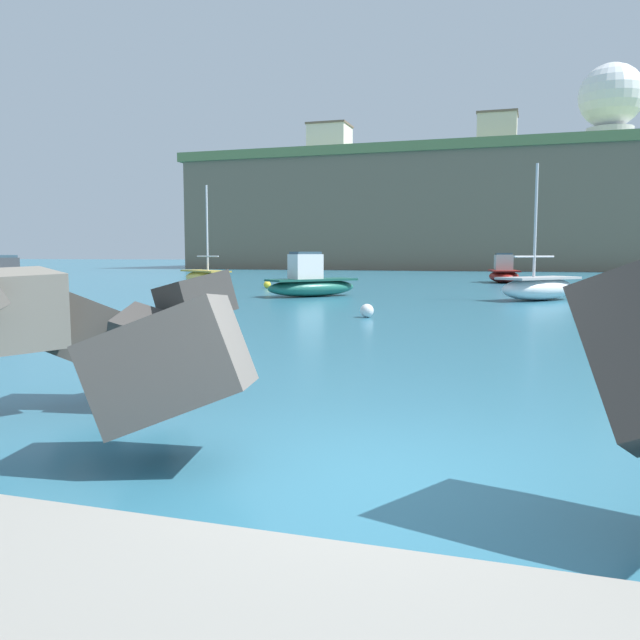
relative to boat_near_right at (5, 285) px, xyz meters
The scene contains 13 objects.
ground_plane 28.05m from the boat_near_right, 40.63° to the right, with size 400.00×400.00×0.00m, color #2D6B84.
breakwater_jetty 27.82m from the boat_near_right, 38.21° to the right, with size 32.49×6.07×2.63m.
boat_near_right is the anchor object (origin of this frame).
boat_mid_centre 14.08m from the boat_near_right, 78.15° to the left, with size 4.90×4.23×6.31m.
boat_mid_right 23.86m from the boat_near_right, 15.79° to the left, with size 4.00×4.23×5.92m.
boat_far_left 32.18m from the boat_near_right, 49.60° to the left, with size 2.63×4.32×2.09m.
boat_far_centre 13.91m from the boat_near_right, 25.19° to the left, with size 4.29×4.68×2.15m.
mooring_buoy_inner 14.56m from the boat_near_right, 57.92° to the left, with size 0.44×0.44×0.44m.
mooring_buoy_middle 17.91m from the boat_near_right, 10.76° to the right, with size 0.44×0.44×0.44m.
headland_bluff 73.27m from the boat_near_right, 79.23° to the left, with size 72.54×32.67×15.45m.
radar_dome 83.17m from the boat_near_right, 66.29° to the left, with size 8.43×8.43×11.77m.
station_building_west 75.99m from the boat_near_right, 95.33° to the left, with size 6.11×5.48×6.11m.
station_building_central 78.31m from the boat_near_right, 76.57° to the left, with size 5.59×5.08×6.31m.
Camera 1 is at (1.25, -5.65, 2.05)m, focal length 36.86 mm.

